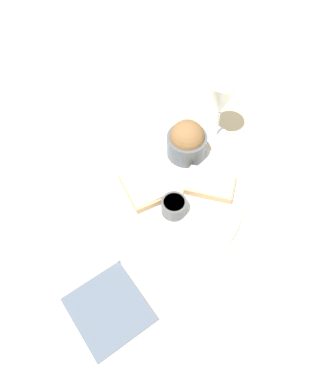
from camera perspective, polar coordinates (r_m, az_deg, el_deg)
ground_plane at (r=0.82m, az=-0.00°, el=-1.29°), size 4.00×4.00×0.00m
dinner_plate at (r=0.81m, az=-0.00°, el=-1.03°), size 0.34×0.34×0.01m
salad_bowl at (r=0.85m, az=3.43°, el=7.75°), size 0.09×0.09×0.09m
sauce_ramekin at (r=0.77m, az=1.45°, el=-2.13°), size 0.05×0.05×0.04m
cheese_toast_near at (r=0.81m, az=-3.48°, el=0.78°), size 0.12×0.12×0.03m
cheese_toast_far at (r=0.82m, az=6.97°, el=1.22°), size 0.12×0.09×0.03m
wine_glass at (r=0.86m, az=8.65°, el=13.77°), size 0.07×0.07×0.17m
napkin at (r=0.73m, az=-8.47°, el=-17.23°), size 0.18×0.18×0.01m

